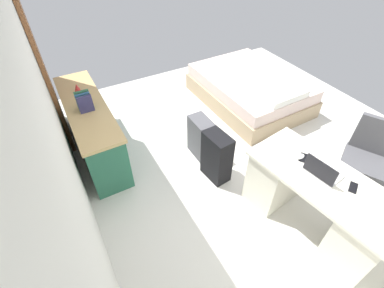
{
  "coord_description": "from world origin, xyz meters",
  "views": [
    {
      "loc": [
        -2.06,
        1.85,
        2.7
      ],
      "look_at": [
        -0.04,
        0.72,
        0.6
      ],
      "focal_mm": 25.79,
      "sensor_mm": 36.0,
      "label": 1
    }
  ],
  "objects": [
    {
      "name": "book_row",
      "position": [
        0.97,
        1.62,
        0.87
      ],
      "size": [
        0.15,
        0.17,
        0.22
      ],
      "color": "navy",
      "rests_on": "credenza"
    },
    {
      "name": "wall_back",
      "position": [
        0.0,
        2.0,
        1.4
      ],
      "size": [
        4.42,
        0.1,
        2.8
      ],
      "primitive_type": "cube",
      "color": "silver",
      "rests_on": "ground_plane"
    },
    {
      "name": "laptop",
      "position": [
        -1.14,
        -0.05,
        0.79
      ],
      "size": [
        0.34,
        0.26,
        0.21
      ],
      "color": "#B7B7BC",
      "rests_on": "desk"
    },
    {
      "name": "office_chair",
      "position": [
        -1.1,
        -0.95,
        0.42
      ],
      "size": [
        0.62,
        0.62,
        0.94
      ],
      "color": "black",
      "rests_on": "ground_plane"
    },
    {
      "name": "desk",
      "position": [
        -1.21,
        -0.06,
        0.39
      ],
      "size": [
        1.52,
        0.85,
        0.74
      ],
      "color": "silver",
      "rests_on": "ground_plane"
    },
    {
      "name": "door_wooden",
      "position": [
        1.66,
        1.92,
        1.02
      ],
      "size": [
        0.88,
        0.05,
        2.04
      ],
      "primitive_type": "cube",
      "color": "brown",
      "rests_on": "ground_plane"
    },
    {
      "name": "figurine_small",
      "position": [
        1.44,
        1.62,
        0.82
      ],
      "size": [
        0.08,
        0.08,
        0.11
      ],
      "primitive_type": "cone",
      "color": "red",
      "rests_on": "credenza"
    },
    {
      "name": "ground_plane",
      "position": [
        0.0,
        0.0,
        0.0
      ],
      "size": [
        5.42,
        5.42,
        0.0
      ],
      "primitive_type": "plane",
      "color": "silver"
    },
    {
      "name": "computer_mouse",
      "position": [
        -0.88,
        -0.06,
        0.75
      ],
      "size": [
        0.07,
        0.11,
        0.03
      ],
      "primitive_type": "ellipsoid",
      "rotation": [
        0.0,
        0.0,
        0.14
      ],
      "color": "white",
      "rests_on": "desk"
    },
    {
      "name": "cell_phone_by_mouse",
      "position": [
        -0.9,
        -0.08,
        0.74
      ],
      "size": [
        0.13,
        0.15,
        0.01
      ],
      "primitive_type": "cube",
      "rotation": [
        0.0,
        0.0,
        0.57
      ],
      "color": "black",
      "rests_on": "desk"
    },
    {
      "name": "cell_phone_near_laptop",
      "position": [
        -1.4,
        -0.19,
        0.74
      ],
      "size": [
        0.12,
        0.15,
        0.01
      ],
      "primitive_type": "cube",
      "rotation": [
        0.0,
        0.0,
        0.49
      ],
      "color": "black",
      "rests_on": "desk"
    },
    {
      "name": "credenza",
      "position": [
        1.08,
        1.62,
        0.39
      ],
      "size": [
        1.8,
        0.48,
        0.77
      ],
      "color": "#28664C",
      "rests_on": "ground_plane"
    },
    {
      "name": "bed",
      "position": [
        1.02,
        -1.0,
        0.24
      ],
      "size": [
        1.92,
        1.43,
        0.58
      ],
      "color": "tan",
      "rests_on": "ground_plane"
    },
    {
      "name": "suitcase_black",
      "position": [
        -0.13,
        0.43,
        0.33
      ],
      "size": [
        0.38,
        0.26,
        0.66
      ],
      "primitive_type": "cube",
      "rotation": [
        0.0,
        0.0,
        0.11
      ],
      "color": "black",
      "rests_on": "ground_plane"
    },
    {
      "name": "suitcase_spare_grey",
      "position": [
        0.32,
        0.38,
        0.29
      ],
      "size": [
        0.36,
        0.22,
        0.57
      ],
      "primitive_type": "cube",
      "rotation": [
        0.0,
        0.0,
        0.01
      ],
      "color": "#4C4C51",
      "rests_on": "ground_plane"
    }
  ]
}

